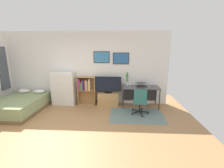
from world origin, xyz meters
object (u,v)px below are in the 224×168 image
bed (21,104)px  television (108,85)px  tv_stand (108,99)px  wine_glass (130,84)px  dresser (64,88)px  office_chair (140,101)px  bamboo_vase (127,79)px  computer_mouse (150,87)px  laptop (141,85)px  desk (140,90)px  bookshelf (86,88)px

bed → television: 3.06m
tv_stand → wine_glass: size_ratio=4.26×
tv_stand → dresser: bearing=-179.5°
office_chair → bamboo_vase: bearing=118.6°
tv_stand → office_chair: size_ratio=0.89×
computer_mouse → bamboo_vase: (-0.80, 0.21, 0.24)m
television → laptop: bearing=1.4°
desk → office_chair: 0.82m
desk → wine_glass: (-0.40, -0.17, 0.27)m
television → computer_mouse: television is taller
computer_mouse → bamboo_vase: bearing=165.2°
tv_stand → office_chair: (1.08, -0.82, 0.22)m
computer_mouse → wine_glass: (-0.71, -0.06, 0.12)m
bed → desk: 4.18m
office_chair → computer_mouse: 0.86m
laptop → bamboo_vase: bearing=164.2°
bookshelf → television: television is taller
desk → bamboo_vase: size_ratio=2.61×
computer_mouse → tv_stand: bearing=175.4°
wine_glass → office_chair: bearing=-64.9°
bookshelf → computer_mouse: bearing=-4.0°
wine_glass → dresser: bearing=176.1°
television → computer_mouse: (1.49, -0.10, -0.03)m
wine_glass → television: bearing=168.4°
bed → wine_glass: 3.80m
bookshelf → television: bearing=-4.6°
laptop → television: bearing=175.2°
dresser → wine_glass: bearing=-3.9°
bed → bamboo_vase: (3.61, 0.84, 0.76)m
bookshelf → tv_stand: bearing=-3.1°
bed → television: television is taller
computer_mouse → bookshelf: bearing=176.0°
computer_mouse → television: bearing=176.3°
television → tv_stand: bearing=90.0°
television → desk: television is taller
bookshelf → wine_glass: (1.64, -0.23, 0.23)m
dresser → bookshelf: bearing=4.3°
television → laptop: (1.20, 0.03, 0.01)m
office_chair → laptop: bearing=86.8°
computer_mouse → wine_glass: 0.72m
dresser → tv_stand: size_ratio=1.62×
dresser → laptop: bearing=0.4°
bookshelf → wine_glass: bookshelf is taller
bookshelf → wine_glass: size_ratio=5.93×
dresser → laptop: (2.88, 0.02, 0.18)m
dresser → wine_glass: dresser is taller
dresser → desk: 2.85m
bookshelf → wine_glass: bearing=-8.0°
bookshelf → tv_stand: (0.86, -0.05, -0.40)m
office_chair → computer_mouse: size_ratio=8.27×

